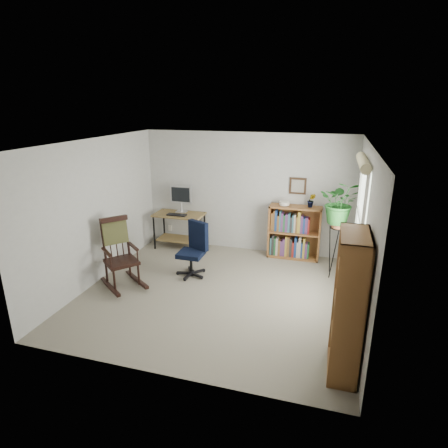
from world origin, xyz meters
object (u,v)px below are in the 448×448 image
(office_chair, at_px, (191,250))
(low_bookshelf, at_px, (294,232))
(rocking_chair, at_px, (121,253))
(tall_bookshelf, at_px, (348,305))
(desk, at_px, (180,231))

(office_chair, height_order, low_bookshelf, low_bookshelf)
(low_bookshelf, bearing_deg, office_chair, -141.08)
(rocking_chair, height_order, tall_bookshelf, tall_bookshelf)
(office_chair, distance_m, tall_bookshelf, 3.15)
(desk, height_order, tall_bookshelf, tall_bookshelf)
(rocking_chair, distance_m, low_bookshelf, 3.29)
(desk, xyz_separation_m, tall_bookshelf, (3.27, -3.02, 0.46))
(desk, relative_size, low_bookshelf, 0.98)
(low_bookshelf, bearing_deg, tall_bookshelf, -73.89)
(desk, bearing_deg, office_chair, -59.25)
(low_bookshelf, distance_m, tall_bookshelf, 3.28)
(rocking_chair, relative_size, tall_bookshelf, 0.71)
(tall_bookshelf, bearing_deg, rocking_chair, 162.10)
(low_bookshelf, bearing_deg, rocking_chair, -142.48)
(office_chair, bearing_deg, tall_bookshelf, -11.13)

